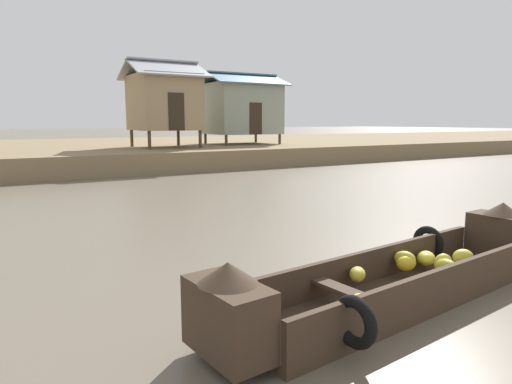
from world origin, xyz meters
TOP-DOWN VIEW (x-y plane):
  - ground_plane at (0.00, 10.00)m, footprint 300.00×300.00m
  - riverbank_strip at (0.00, 29.40)m, footprint 160.00×20.00m
  - banana_boat at (-0.81, 4.61)m, footprint 5.72×2.08m
  - stilt_house_left at (2.83, 23.54)m, footprint 3.72×3.92m
  - stilt_house_mid_left at (8.19, 24.97)m, footprint 4.69×3.70m

SIDE VIEW (x-z plane):
  - ground_plane at x=0.00m, z-range 0.00..0.00m
  - banana_boat at x=-0.81m, z-range -0.17..0.82m
  - riverbank_strip at x=0.00m, z-range 0.00..0.92m
  - stilt_house_mid_left at x=8.19m, z-range 0.97..5.15m
  - stilt_house_left at x=2.83m, z-range 1.06..5.48m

